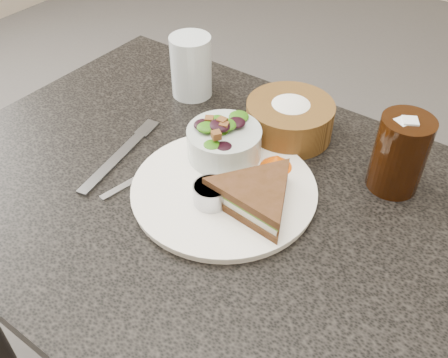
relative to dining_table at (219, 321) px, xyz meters
name	(u,v)px	position (x,y,z in m)	size (l,w,h in m)	color
dining_table	(219,321)	(0.00, 0.00, 0.00)	(1.00, 0.70, 0.75)	black
dinner_plate	(224,190)	(0.01, 0.01, 0.38)	(0.30, 0.30, 0.01)	white
sandwich	(256,196)	(0.07, 0.00, 0.41)	(0.17, 0.17, 0.05)	#4D2D1B
salad_bowl	(224,138)	(-0.04, 0.07, 0.42)	(0.13, 0.13, 0.07)	#B7C3BE
dressing_ramekin	(211,194)	(0.01, -0.03, 0.40)	(0.06, 0.06, 0.03)	#A7A9B0
orange_wedge	(276,161)	(0.05, 0.10, 0.40)	(0.06, 0.06, 0.02)	#F05604
fork	(117,159)	(-0.20, -0.03, 0.38)	(0.02, 0.20, 0.01)	gray
knife	(148,172)	(-0.13, -0.03, 0.38)	(0.01, 0.19, 0.00)	#A9ABAF
bread_basket	(290,114)	(0.01, 0.21, 0.42)	(0.16, 0.16, 0.09)	brown
cola_glass	(401,151)	(0.22, 0.19, 0.45)	(0.08, 0.08, 0.14)	black
water_glass	(191,66)	(-0.23, 0.22, 0.44)	(0.08, 0.08, 0.13)	silver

